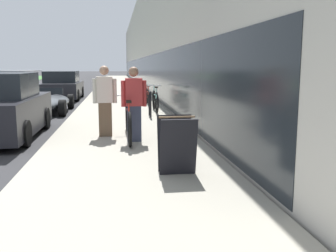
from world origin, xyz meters
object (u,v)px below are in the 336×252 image
object	(u,v)px
sandwich_board_sign	(177,144)
vintage_roadster_curbside	(45,102)
tandem_bicycle	(128,121)
person_bystander	(105,101)
cruiser_bike_middle	(148,96)
bike_rack_hoop	(150,101)
parked_sedan_far	(62,87)
cruiser_bike_nearest	(155,101)
person_rider	(134,104)

from	to	relation	value
sandwich_board_sign	vintage_roadster_curbside	size ratio (longest dim) A/B	0.21
tandem_bicycle	person_bystander	bearing A→B (deg)	144.18
tandem_bicycle	cruiser_bike_middle	world-z (taller)	tandem_bicycle
bike_rack_hoop	parked_sedan_far	xyz separation A→B (m)	(-3.93, 8.27, 0.05)
cruiser_bike_nearest	cruiser_bike_middle	size ratio (longest dim) A/B	1.09
parked_sedan_far	person_rider	bearing A→B (deg)	-75.22
cruiser_bike_nearest	person_bystander	bearing A→B (deg)	-110.01
sandwich_board_sign	vintage_roadster_curbside	world-z (taller)	sandwich_board_sign
cruiser_bike_nearest	cruiser_bike_middle	distance (m)	2.44
person_bystander	parked_sedan_far	xyz separation A→B (m)	(-2.57, 11.50, -0.27)
cruiser_bike_middle	parked_sedan_far	world-z (taller)	parked_sedan_far
cruiser_bike_nearest	vintage_roadster_curbside	world-z (taller)	cruiser_bike_nearest
person_bystander	parked_sedan_far	world-z (taller)	person_bystander
person_rider	parked_sedan_far	world-z (taller)	person_rider
person_bystander	bike_rack_hoop	distance (m)	3.51
person_bystander	cruiser_bike_nearest	xyz separation A→B (m)	(1.67, 4.59, -0.44)
parked_sedan_far	person_bystander	bearing A→B (deg)	-77.38
tandem_bicycle	cruiser_bike_middle	size ratio (longest dim) A/B	1.67
bike_rack_hoop	cruiser_bike_middle	distance (m)	3.82
person_rider	vintage_roadster_curbside	bearing A→B (deg)	115.42
cruiser_bike_nearest	parked_sedan_far	world-z (taller)	parked_sedan_far
person_rider	vintage_roadster_curbside	xyz separation A→B (m)	(-3.10, 6.52, -0.55)
person_bystander	sandwich_board_sign	size ratio (longest dim) A/B	1.84
cruiser_bike_nearest	cruiser_bike_middle	xyz separation A→B (m)	(-0.07, 2.44, -0.03)
person_bystander	bike_rack_hoop	world-z (taller)	person_bystander
sandwich_board_sign	cruiser_bike_middle	bearing A→B (deg)	87.71
parked_sedan_far	cruiser_bike_nearest	bearing A→B (deg)	-58.43
cruiser_bike_middle	sandwich_board_sign	xyz separation A→B (m)	(-0.41, -10.35, 0.09)
parked_sedan_far	tandem_bicycle	bearing A→B (deg)	-75.36
vintage_roadster_curbside	tandem_bicycle	bearing A→B (deg)	-64.26
person_rider	person_bystander	bearing A→B (deg)	131.75
bike_rack_hoop	sandwich_board_sign	bearing A→B (deg)	-91.45
cruiser_bike_middle	sandwich_board_sign	distance (m)	10.35
tandem_bicycle	bike_rack_hoop	xyz separation A→B (m)	(0.83, 3.61, 0.11)
sandwich_board_sign	parked_sedan_far	bearing A→B (deg)	104.25
cruiser_bike_nearest	person_rider	bearing A→B (deg)	-100.85
bike_rack_hoop	parked_sedan_far	bearing A→B (deg)	115.40
parked_sedan_far	bike_rack_hoop	bearing A→B (deg)	-64.60
cruiser_bike_middle	cruiser_bike_nearest	bearing A→B (deg)	-88.40
person_bystander	vintage_roadster_curbside	xyz separation A→B (m)	(-2.45, 5.79, -0.56)
vintage_roadster_curbside	bike_rack_hoop	bearing A→B (deg)	-34.00
person_rider	parked_sedan_far	xyz separation A→B (m)	(-3.23, 12.23, -0.26)
bike_rack_hoop	cruiser_bike_nearest	size ratio (longest dim) A/B	0.47
cruiser_bike_nearest	tandem_bicycle	bearing A→B (deg)	-102.94
person_rider	cruiser_bike_middle	world-z (taller)	person_rider
sandwich_board_sign	person_bystander	bearing A→B (deg)	109.74
cruiser_bike_middle	vintage_roadster_curbside	world-z (taller)	cruiser_bike_middle
person_bystander	parked_sedan_far	size ratio (longest dim) A/B	0.39
cruiser_bike_nearest	bike_rack_hoop	bearing A→B (deg)	-103.07
person_bystander	cruiser_bike_nearest	size ratio (longest dim) A/B	0.93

